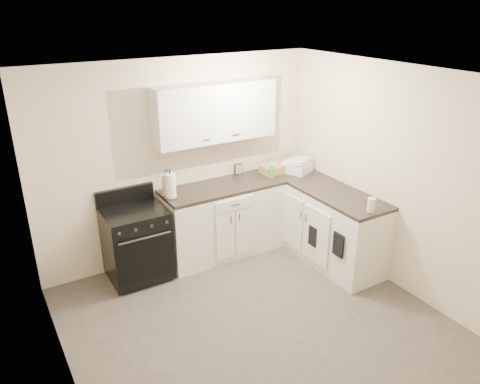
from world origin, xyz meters
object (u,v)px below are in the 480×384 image
stove (137,243)px  knife_block (168,186)px  wicker_basket (273,169)px  countertop_grill (298,167)px  paper_towel (171,186)px

stove → knife_block: (0.47, 0.08, 0.60)m
knife_block → wicker_basket: size_ratio=0.74×
wicker_basket → countertop_grill: countertop_grill is taller
stove → knife_block: size_ratio=3.54×
paper_towel → wicker_basket: 1.52m
wicker_basket → countertop_grill: (0.31, -0.13, 0.01)m
stove → knife_block: knife_block is taller
paper_towel → countertop_grill: size_ratio=0.90×
knife_block → wicker_basket: 1.51m
paper_towel → wicker_basket: paper_towel is taller
countertop_grill → wicker_basket: bearing=133.5°
stove → countertop_grill: (2.28, -0.05, 0.54)m
stove → countertop_grill: countertop_grill is taller
stove → wicker_basket: size_ratio=2.61×
wicker_basket → stove: bearing=-177.6°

